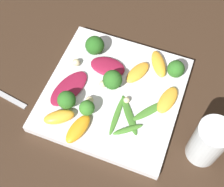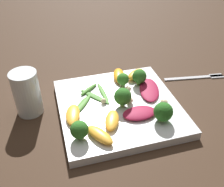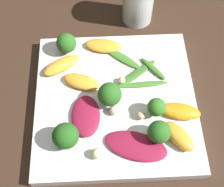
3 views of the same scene
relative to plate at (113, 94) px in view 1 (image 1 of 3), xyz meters
The scene contains 23 objects.
ground_plane 0.01m from the plate, ahead, with size 2.40×2.40×0.00m, color #382619.
plate is the anchor object (origin of this frame).
drinking_glass 0.22m from the plate, 15.29° to the right, with size 0.06×0.06×0.11m.
radicchio_leaf_0 0.10m from the plate, 162.75° to the right, with size 0.08×0.11×0.01m.
radicchio_leaf_1 0.07m from the plate, 122.41° to the left, with size 0.08×0.05×0.01m.
orange_segment_0 0.12m from the plate, 54.22° to the left, with size 0.06×0.08×0.02m.
orange_segment_1 0.12m from the plate, 107.31° to the right, with size 0.05×0.08×0.02m.
orange_segment_2 0.13m from the plate, 128.78° to the right, with size 0.07×0.06×0.02m.
orange_segment_3 0.07m from the plate, 60.70° to the left, with size 0.05×0.07×0.02m.
orange_segment_4 0.12m from the plate, ahead, with size 0.05×0.08×0.01m.
broccoli_floret_0 0.12m from the plate, 132.32° to the left, with size 0.04×0.04×0.05m.
broccoli_floret_1 0.15m from the plate, 38.36° to the left, with size 0.04×0.04×0.04m.
broccoli_floret_2 0.08m from the plate, 115.41° to the right, with size 0.03×0.03×0.04m.
broccoli_floret_3 0.11m from the plate, 139.64° to the right, with size 0.04×0.04×0.04m.
broccoli_floret_4 0.04m from the plate, 120.12° to the left, with size 0.04×0.04×0.05m.
arugula_sprig_0 0.10m from the plate, 51.55° to the right, with size 0.06×0.05×0.01m.
arugula_sprig_1 0.09m from the plate, 10.41° to the right, with size 0.07×0.08×0.01m.
arugula_sprig_2 0.06m from the plate, 63.16° to the right, with size 0.02×0.09×0.00m.
arugula_sprig_3 0.07m from the plate, 39.30° to the right, with size 0.07×0.09×0.00m.
macadamia_nut_0 0.04m from the plate, 20.49° to the right, with size 0.01×0.01×0.01m.
macadamia_nut_1 0.06m from the plate, 132.56° to the right, with size 0.02×0.02×0.02m.
macadamia_nut_2 0.03m from the plate, 169.13° to the left, with size 0.02×0.02×0.02m.
macadamia_nut_3 0.11m from the plate, 160.70° to the left, with size 0.02×0.02×0.02m.
Camera 1 is at (0.12, -0.31, 0.60)m, focal length 50.00 mm.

